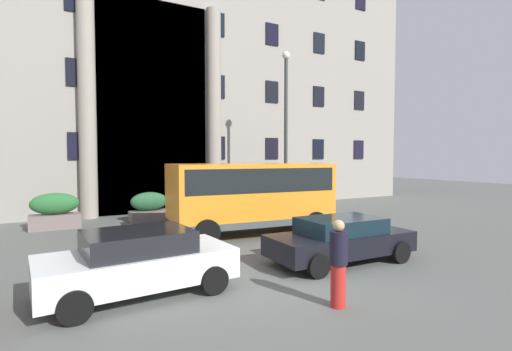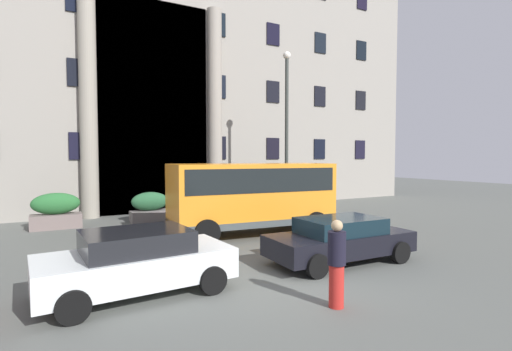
{
  "view_description": "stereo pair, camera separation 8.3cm",
  "coord_description": "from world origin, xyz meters",
  "px_view_note": "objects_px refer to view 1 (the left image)",
  "views": [
    {
      "loc": [
        -5.11,
        -7.37,
        3.01
      ],
      "look_at": [
        1.37,
        4.22,
        2.35
      ],
      "focal_mm": 26.49,
      "sensor_mm": 36.0,
      "label": 1
    },
    {
      "loc": [
        -5.03,
        -7.41,
        3.01
      ],
      "look_at": [
        1.37,
        4.22,
        2.35
      ],
      "focal_mm": 26.49,
      "sensor_mm": 36.0,
      "label": 2
    }
  ],
  "objects_px": {
    "hedge_planter_entrance_left": "(149,207)",
    "parked_compact_extra": "(138,261)",
    "orange_minibus": "(252,192)",
    "hedge_planter_far_west": "(55,211)",
    "pedestrian_woman_dark_dress": "(338,263)",
    "lamppost_plaza_centre": "(286,122)",
    "bus_stop_sign": "(307,184)",
    "hedge_planter_west": "(278,197)",
    "parked_hatchback_near": "(341,239)"
  },
  "relations": [
    {
      "from": "bus_stop_sign",
      "to": "lamppost_plaza_centre",
      "type": "height_order",
      "value": "lamppost_plaza_centre"
    },
    {
      "from": "orange_minibus",
      "to": "parked_hatchback_near",
      "type": "xyz_separation_m",
      "value": [
        0.31,
        -4.74,
        -0.97
      ]
    },
    {
      "from": "parked_compact_extra",
      "to": "parked_hatchback_near",
      "type": "distance_m",
      "value": 5.59
    },
    {
      "from": "bus_stop_sign",
      "to": "hedge_planter_entrance_left",
      "type": "height_order",
      "value": "bus_stop_sign"
    },
    {
      "from": "bus_stop_sign",
      "to": "hedge_planter_far_west",
      "type": "height_order",
      "value": "bus_stop_sign"
    },
    {
      "from": "orange_minibus",
      "to": "parked_hatchback_near",
      "type": "bearing_deg",
      "value": -81.37
    },
    {
      "from": "parked_compact_extra",
      "to": "bus_stop_sign",
      "type": "bearing_deg",
      "value": 31.21
    },
    {
      "from": "hedge_planter_entrance_left",
      "to": "hedge_planter_far_west",
      "type": "height_order",
      "value": "hedge_planter_far_west"
    },
    {
      "from": "bus_stop_sign",
      "to": "parked_hatchback_near",
      "type": "bearing_deg",
      "value": -120.16
    },
    {
      "from": "bus_stop_sign",
      "to": "hedge_planter_west",
      "type": "relative_size",
      "value": 1.56
    },
    {
      "from": "bus_stop_sign",
      "to": "parked_hatchback_near",
      "type": "relative_size",
      "value": 0.62
    },
    {
      "from": "orange_minibus",
      "to": "hedge_planter_entrance_left",
      "type": "distance_m",
      "value": 5.7
    },
    {
      "from": "orange_minibus",
      "to": "bus_stop_sign",
      "type": "bearing_deg",
      "value": 31.57
    },
    {
      "from": "hedge_planter_west",
      "to": "hedge_planter_far_west",
      "type": "distance_m",
      "value": 11.16
    },
    {
      "from": "orange_minibus",
      "to": "hedge_planter_far_west",
      "type": "distance_m",
      "value": 8.37
    },
    {
      "from": "hedge_planter_entrance_left",
      "to": "parked_compact_extra",
      "type": "relative_size",
      "value": 0.42
    },
    {
      "from": "hedge_planter_far_west",
      "to": "lamppost_plaza_centre",
      "type": "height_order",
      "value": "lamppost_plaza_centre"
    },
    {
      "from": "orange_minibus",
      "to": "parked_hatchback_near",
      "type": "relative_size",
      "value": 1.49
    },
    {
      "from": "parked_hatchback_near",
      "to": "pedestrian_woman_dark_dress",
      "type": "height_order",
      "value": "pedestrian_woman_dark_dress"
    },
    {
      "from": "hedge_planter_entrance_left",
      "to": "hedge_planter_far_west",
      "type": "xyz_separation_m",
      "value": [
        -3.89,
        0.07,
        0.07
      ]
    },
    {
      "from": "parked_compact_extra",
      "to": "hedge_planter_entrance_left",
      "type": "bearing_deg",
      "value": 71.72
    },
    {
      "from": "parked_compact_extra",
      "to": "parked_hatchback_near",
      "type": "height_order",
      "value": "parked_compact_extra"
    },
    {
      "from": "hedge_planter_west",
      "to": "parked_hatchback_near",
      "type": "xyz_separation_m",
      "value": [
        -4.15,
        -9.85,
        -0.05
      ]
    },
    {
      "from": "hedge_planter_west",
      "to": "pedestrian_woman_dark_dress",
      "type": "bearing_deg",
      "value": -117.5
    },
    {
      "from": "hedge_planter_west",
      "to": "pedestrian_woman_dark_dress",
      "type": "distance_m",
      "value": 13.87
    },
    {
      "from": "orange_minibus",
      "to": "pedestrian_woman_dark_dress",
      "type": "distance_m",
      "value": 7.48
    },
    {
      "from": "bus_stop_sign",
      "to": "orange_minibus",
      "type": "bearing_deg",
      "value": -153.28
    },
    {
      "from": "parked_compact_extra",
      "to": "orange_minibus",
      "type": "bearing_deg",
      "value": 36.79
    },
    {
      "from": "bus_stop_sign",
      "to": "lamppost_plaza_centre",
      "type": "xyz_separation_m",
      "value": [
        -0.57,
        1.08,
        3.15
      ]
    },
    {
      "from": "hedge_planter_entrance_left",
      "to": "hedge_planter_far_west",
      "type": "relative_size",
      "value": 0.9
    },
    {
      "from": "bus_stop_sign",
      "to": "hedge_planter_far_west",
      "type": "distance_m",
      "value": 11.41
    },
    {
      "from": "hedge_planter_far_west",
      "to": "parked_compact_extra",
      "type": "distance_m",
      "value": 9.51
    },
    {
      "from": "orange_minibus",
      "to": "lamppost_plaza_centre",
      "type": "xyz_separation_m",
      "value": [
        3.76,
        3.26,
        3.16
      ]
    },
    {
      "from": "hedge_planter_west",
      "to": "parked_compact_extra",
      "type": "bearing_deg",
      "value": -135.46
    },
    {
      "from": "orange_minibus",
      "to": "lamppost_plaza_centre",
      "type": "bearing_deg",
      "value": 45.78
    },
    {
      "from": "orange_minibus",
      "to": "lamppost_plaza_centre",
      "type": "relative_size",
      "value": 0.77
    },
    {
      "from": "orange_minibus",
      "to": "parked_compact_extra",
      "type": "distance_m",
      "value": 6.97
    },
    {
      "from": "hedge_planter_west",
      "to": "pedestrian_woman_dark_dress",
      "type": "xyz_separation_m",
      "value": [
        -6.4,
        -12.3,
        0.17
      ]
    },
    {
      "from": "parked_compact_extra",
      "to": "hedge_planter_west",
      "type": "bearing_deg",
      "value": 41.06
    },
    {
      "from": "hedge_planter_entrance_left",
      "to": "parked_hatchback_near",
      "type": "xyz_separation_m",
      "value": [
        3.12,
        -9.61,
        0.01
      ]
    },
    {
      "from": "hedge_planter_west",
      "to": "lamppost_plaza_centre",
      "type": "relative_size",
      "value": 0.21
    },
    {
      "from": "hedge_planter_west",
      "to": "parked_hatchback_near",
      "type": "relative_size",
      "value": 0.4
    },
    {
      "from": "bus_stop_sign",
      "to": "hedge_planter_entrance_left",
      "type": "distance_m",
      "value": 7.69
    },
    {
      "from": "orange_minibus",
      "to": "parked_hatchback_near",
      "type": "height_order",
      "value": "orange_minibus"
    },
    {
      "from": "lamppost_plaza_centre",
      "to": "pedestrian_woman_dark_dress",
      "type": "bearing_deg",
      "value": -118.63
    },
    {
      "from": "pedestrian_woman_dark_dress",
      "to": "lamppost_plaza_centre",
      "type": "xyz_separation_m",
      "value": [
        5.7,
        10.45,
        3.91
      ]
    },
    {
      "from": "orange_minibus",
      "to": "hedge_planter_far_west",
      "type": "relative_size",
      "value": 3.28
    },
    {
      "from": "lamppost_plaza_centre",
      "to": "parked_compact_extra",
      "type": "bearing_deg",
      "value": -139.45
    },
    {
      "from": "bus_stop_sign",
      "to": "pedestrian_woman_dark_dress",
      "type": "relative_size",
      "value": 1.52
    },
    {
      "from": "hedge_planter_west",
      "to": "orange_minibus",
      "type": "bearing_deg",
      "value": -131.11
    }
  ]
}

